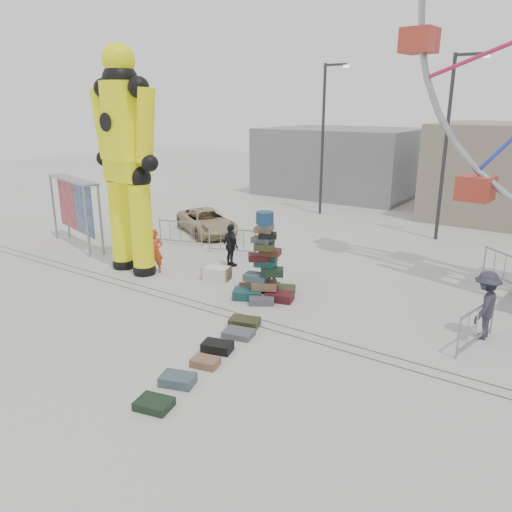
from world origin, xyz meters
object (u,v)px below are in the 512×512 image
Objects in this scene: steamer_trunk at (216,273)px; pedestrian_black at (231,245)px; suitcase_tower at (264,274)px; barricade_dummy_b at (181,233)px; barricade_wheel_front at (476,326)px; lamp_post_right at (448,139)px; pedestrian_green at (269,261)px; barricade_wheel_back at (504,269)px; crash_test_dummy at (126,154)px; pedestrian_red at (155,251)px; parked_suv at (207,222)px; pedestrian_grey at (485,305)px; barricade_dummy_a at (132,229)px; barricade_dummy_c at (232,241)px; lamp_post_left at (324,132)px; banner_scaffold at (74,196)px.

steamer_trunk is 0.58× the size of pedestrian_black.
suitcase_tower is at bearing 167.47° from pedestrian_black.
barricade_dummy_b is 3.84m from pedestrian_black.
lamp_post_right is at bearing 31.94° from barricade_wheel_front.
pedestrian_green is at bearing 95.93° from barricade_wheel_front.
crash_test_dummy is at bearing -111.52° from barricade_wheel_back.
pedestrian_red is at bearing 178.64° from steamer_trunk.
pedestrian_grey is at bearing -79.16° from parked_suv.
barricade_dummy_a is at bearing 140.69° from suitcase_tower.
pedestrian_black is (-2.81, 1.95, 0.04)m from suitcase_tower.
barricade_wheel_back is 0.48× the size of parked_suv.
suitcase_tower is 0.34× the size of crash_test_dummy.
suitcase_tower reaches higher than barricade_wheel_back.
pedestrian_black is 0.40× the size of parked_suv.
pedestrian_black is at bearing -72.10° from barricade_dummy_c.
lamp_post_left is at bearing 164.05° from lamp_post_right.
banner_scaffold reaches higher than suitcase_tower.
banner_scaffold is 0.98× the size of parked_suv.
lamp_post_right is 10.62m from pedestrian_green.
pedestrian_black is at bearing -81.53° from lamp_post_left.
crash_test_dummy is at bearing 105.76° from barricade_wheel_front.
barricade_wheel_front is (11.78, 0.76, -3.75)m from crash_test_dummy.
lamp_post_left reaches higher than banner_scaffold.
crash_test_dummy is 4.08× the size of barricade_dummy_a.
pedestrian_red is at bearing -79.61° from pedestrian_grey.
crash_test_dummy is 8.53× the size of steamer_trunk.
lamp_post_right is 11.95m from steamer_trunk.
barricade_dummy_b is 2.73m from barricade_dummy_c.
banner_scaffold is 2.04× the size of barricade_dummy_b.
barricade_dummy_a is 1.00× the size of barricade_wheel_front.
pedestrian_grey is (8.70, 0.38, 0.69)m from steamer_trunk.
barricade_wheel_front and barricade_wheel_back have the same top height.
barricade_dummy_b is 1.23× the size of pedestrian_red.
lamp_post_left is 8.37× the size of steamer_trunk.
banner_scaffold is 17.05m from barricade_wheel_back.
pedestrian_red is (4.11, -2.60, 0.26)m from barricade_dummy_a.
lamp_post_right reaches higher than barricade_dummy_a.
pedestrian_green is (5.02, 1.48, -3.41)m from crash_test_dummy.
pedestrian_red is 4.38m from pedestrian_green.
lamp_post_left is 12.69m from pedestrian_green.
steamer_trunk is at bearing -31.33° from barricade_dummy_a.
steamer_trunk is 0.48× the size of barricade_wheel_front.
crash_test_dummy is at bearing -132.28° from barricade_dummy_c.
pedestrian_black reaches higher than pedestrian_red.
barricade_dummy_b is 1.00× the size of barricade_wheel_front.
suitcase_tower reaches higher than steamer_trunk.
pedestrian_grey is (16.40, 0.38, -1.29)m from banner_scaffold.
pedestrian_black reaches higher than parked_suv.
barricade_dummy_b is at bearing -102.58° from lamp_post_left.
pedestrian_black reaches higher than barricade_wheel_back.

